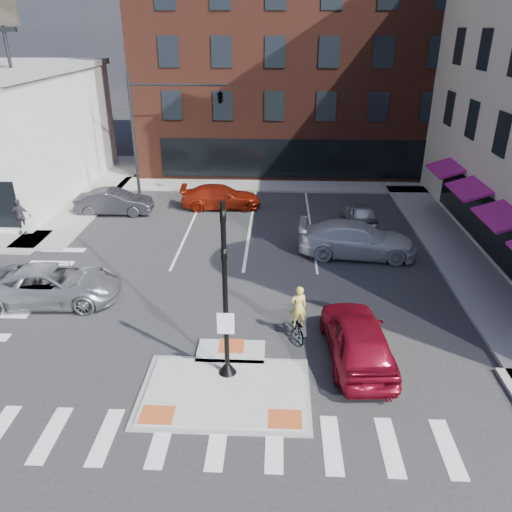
{
  "coord_description": "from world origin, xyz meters",
  "views": [
    {
      "loc": [
        1.56,
        -12.99,
        10.63
      ],
      "look_at": [
        0.72,
        5.59,
        2.0
      ],
      "focal_mm": 35.0,
      "sensor_mm": 36.0,
      "label": 1
    }
  ],
  "objects_px": {
    "bg_car_red": "(221,197)",
    "cyclist": "(298,320)",
    "silver_suv": "(52,284)",
    "bg_car_dark": "(114,202)",
    "bg_car_silver": "(359,212)",
    "red_sedan": "(357,338)",
    "pedestrian_b": "(20,216)",
    "white_pickup": "(357,239)"
  },
  "relations": [
    {
      "from": "bg_car_dark",
      "to": "bg_car_red",
      "type": "distance_m",
      "value": 6.58
    },
    {
      "from": "bg_car_red",
      "to": "cyclist",
      "type": "xyz_separation_m",
      "value": [
        4.45,
        -14.38,
        -0.01
      ]
    },
    {
      "from": "silver_suv",
      "to": "red_sedan",
      "type": "xyz_separation_m",
      "value": [
        12.19,
        -3.48,
        0.07
      ]
    },
    {
      "from": "red_sedan",
      "to": "silver_suv",
      "type": "bearing_deg",
      "value": -19.88
    },
    {
      "from": "silver_suv",
      "to": "bg_car_silver",
      "type": "distance_m",
      "value": 17.24
    },
    {
      "from": "silver_suv",
      "to": "pedestrian_b",
      "type": "height_order",
      "value": "pedestrian_b"
    },
    {
      "from": "silver_suv",
      "to": "bg_car_silver",
      "type": "xyz_separation_m",
      "value": [
        14.11,
        9.9,
        -0.14
      ]
    },
    {
      "from": "bg_car_silver",
      "to": "pedestrian_b",
      "type": "xyz_separation_m",
      "value": [
        -18.81,
        -2.9,
        0.5
      ]
    },
    {
      "from": "bg_car_dark",
      "to": "cyclist",
      "type": "relative_size",
      "value": 2.18
    },
    {
      "from": "silver_suv",
      "to": "bg_car_dark",
      "type": "xyz_separation_m",
      "value": [
        -0.69,
        10.76,
        -0.03
      ]
    },
    {
      "from": "red_sedan",
      "to": "white_pickup",
      "type": "bearing_deg",
      "value": -101.67
    },
    {
      "from": "bg_car_dark",
      "to": "cyclist",
      "type": "xyz_separation_m",
      "value": [
        10.88,
        -12.96,
        -0.05
      ]
    },
    {
      "from": "bg_car_silver",
      "to": "bg_car_red",
      "type": "bearing_deg",
      "value": -23.09
    },
    {
      "from": "bg_car_dark",
      "to": "pedestrian_b",
      "type": "height_order",
      "value": "pedestrian_b"
    },
    {
      "from": "red_sedan",
      "to": "bg_car_red",
      "type": "relative_size",
      "value": 1.01
    },
    {
      "from": "bg_car_red",
      "to": "silver_suv",
      "type": "bearing_deg",
      "value": 150.64
    },
    {
      "from": "bg_car_dark",
      "to": "white_pickup",
      "type": "bearing_deg",
      "value": -113.16
    },
    {
      "from": "white_pickup",
      "to": "cyclist",
      "type": "bearing_deg",
      "value": 161.23
    },
    {
      "from": "bg_car_silver",
      "to": "silver_suv",
      "type": "bearing_deg",
      "value": 27.18
    },
    {
      "from": "silver_suv",
      "to": "white_pickup",
      "type": "xyz_separation_m",
      "value": [
        13.37,
        5.29,
        0.06
      ]
    },
    {
      "from": "bg_car_dark",
      "to": "pedestrian_b",
      "type": "xyz_separation_m",
      "value": [
        -4.0,
        -3.76,
        0.38
      ]
    },
    {
      "from": "red_sedan",
      "to": "cyclist",
      "type": "distance_m",
      "value": 2.38
    },
    {
      "from": "white_pickup",
      "to": "bg_car_silver",
      "type": "bearing_deg",
      "value": -4.81
    },
    {
      "from": "cyclist",
      "to": "red_sedan",
      "type": "bearing_deg",
      "value": 136.05
    },
    {
      "from": "bg_car_dark",
      "to": "bg_car_red",
      "type": "relative_size",
      "value": 0.92
    },
    {
      "from": "bg_car_dark",
      "to": "silver_suv",
      "type": "bearing_deg",
      "value": -178.21
    },
    {
      "from": "bg_car_silver",
      "to": "cyclist",
      "type": "xyz_separation_m",
      "value": [
        -3.93,
        -12.1,
        0.07
      ]
    },
    {
      "from": "bg_car_dark",
      "to": "bg_car_silver",
      "type": "distance_m",
      "value": 14.83
    },
    {
      "from": "pedestrian_b",
      "to": "white_pickup",
      "type": "bearing_deg",
      "value": -11.44
    },
    {
      "from": "white_pickup",
      "to": "pedestrian_b",
      "type": "xyz_separation_m",
      "value": [
        -18.07,
        1.71,
        0.29
      ]
    },
    {
      "from": "silver_suv",
      "to": "cyclist",
      "type": "bearing_deg",
      "value": -105.56
    },
    {
      "from": "bg_car_red",
      "to": "pedestrian_b",
      "type": "distance_m",
      "value": 11.65
    },
    {
      "from": "bg_car_dark",
      "to": "bg_car_silver",
      "type": "relative_size",
      "value": 1.22
    },
    {
      "from": "silver_suv",
      "to": "red_sedan",
      "type": "relative_size",
      "value": 1.12
    },
    {
      "from": "cyclist",
      "to": "bg_car_red",
      "type": "bearing_deg",
      "value": -84.19
    },
    {
      "from": "red_sedan",
      "to": "bg_car_dark",
      "type": "height_order",
      "value": "red_sedan"
    },
    {
      "from": "red_sedan",
      "to": "white_pickup",
      "type": "xyz_separation_m",
      "value": [
        1.19,
        8.77,
        -0.01
      ]
    },
    {
      "from": "silver_suv",
      "to": "red_sedan",
      "type": "bearing_deg",
      "value": -109.3
    },
    {
      "from": "silver_suv",
      "to": "pedestrian_b",
      "type": "distance_m",
      "value": 8.44
    },
    {
      "from": "silver_suv",
      "to": "bg_car_red",
      "type": "relative_size",
      "value": 1.13
    },
    {
      "from": "silver_suv",
      "to": "white_pickup",
      "type": "bearing_deg",
      "value": -71.79
    },
    {
      "from": "red_sedan",
      "to": "bg_car_red",
      "type": "xyz_separation_m",
      "value": [
        -6.45,
        15.65,
        -0.13
      ]
    }
  ]
}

